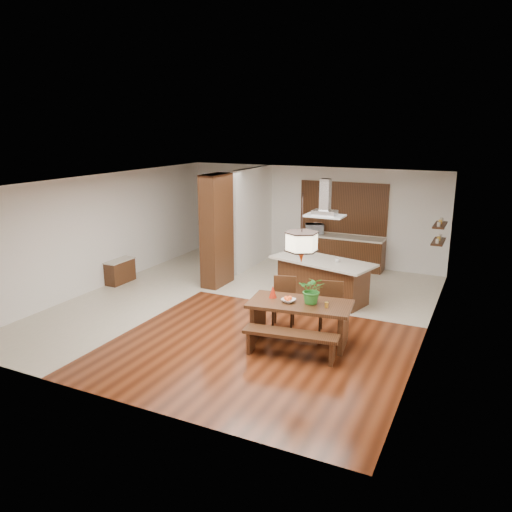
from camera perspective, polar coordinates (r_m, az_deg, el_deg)
The scene contains 25 objects.
room_shell at distance 11.07m, azimuth -1.40°, elevation 4.24°, with size 9.00×9.04×2.92m.
tile_hallway at distance 13.04m, azimuth -12.20°, elevation -3.83°, with size 2.50×9.00×0.01m, color beige.
tile_kitchen at distance 13.38m, azimuth 8.35°, elevation -3.17°, with size 5.50×4.00×0.01m, color beige.
soffit_band at distance 10.96m, azimuth -1.43°, elevation 8.48°, with size 8.00×9.00×0.02m, color #361F0D.
partition_pier at distance 12.88m, azimuth -4.51°, elevation 2.90°, with size 0.45×1.00×2.90m, color black.
partition_stub at distance 14.70m, azimuth -0.40°, elevation 4.41°, with size 0.18×2.40×2.90m, color silver.
hallway_console at distance 13.74m, azimuth -15.27°, elevation -1.71°, with size 0.37×0.88×0.63m, color black.
hallway_doorway at distance 16.32m, azimuth -2.81°, elevation 3.99°, with size 1.10×0.20×2.10m, color black.
rear_counter at distance 14.89m, azimuth 9.47°, elevation 0.50°, with size 2.60×0.62×0.95m.
kitchen_window at distance 14.88m, azimuth 9.96°, elevation 5.48°, with size 2.60×0.08×1.50m, color olive.
shelf_lower at distance 12.63m, azimuth 20.13°, elevation 1.57°, with size 0.26×0.90×0.04m, color black.
shelf_upper at distance 12.55m, azimuth 20.29°, elevation 3.35°, with size 0.26×0.90×0.04m, color black.
dining_table at distance 9.63m, azimuth 5.04°, elevation -6.51°, with size 2.05×1.22×0.81m.
dining_bench at distance 9.14m, azimuth 3.97°, elevation -10.08°, with size 1.73×0.38×0.49m, color black, non-canonical shape.
dining_chair_left at distance 10.30m, azimuth 3.16°, elevation -5.43°, with size 0.47×0.47×1.06m, color black, non-canonical shape.
dining_chair_right at distance 10.11m, azimuth 8.50°, elevation -6.00°, with size 0.46×0.46×1.04m, color black, non-canonical shape.
pendant_lantern at distance 9.17m, azimuth 5.27°, elevation 3.16°, with size 0.64×0.64×1.31m, color #F9EABE, non-canonical shape.
foliage_plant at distance 9.44m, azimuth 6.47°, elevation -3.86°, with size 0.49×0.42×0.54m, color #2A7B29.
fruit_bowl at distance 9.55m, azimuth 3.74°, elevation -5.10°, with size 0.26×0.26×0.06m, color beige.
napkin_cone at distance 9.75m, azimuth 1.93°, elevation -4.09°, with size 0.15×0.15×0.24m, color #A71E0B.
gold_ornament at distance 9.35m, azimuth 8.06°, elevation -5.54°, with size 0.07×0.07×0.10m, color gold.
kitchen_island at distance 12.03m, azimuth 7.59°, elevation -2.65°, with size 2.61×1.64×1.00m.
range_hood at distance 11.61m, azimuth 7.92°, elevation 6.60°, with size 0.90×0.55×0.87m, color silver, non-canonical shape.
island_cup at distance 11.72m, azimuth 9.28°, elevation -0.48°, with size 0.11×0.11×0.09m, color silver.
microwave at distance 14.97m, azimuth 6.69°, elevation 3.11°, with size 0.53×0.36×0.29m, color silver.
Camera 1 is at (4.96, -9.70, 4.05)m, focal length 35.00 mm.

